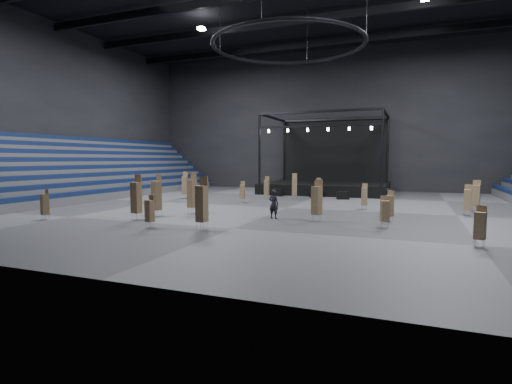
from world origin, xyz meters
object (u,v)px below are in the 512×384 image
(chair_stack_15, at_px, (150,210))
(crew_member, at_px, (388,202))
(chair_stack_8, at_px, (318,188))
(chair_stack_6, at_px, (480,225))
(flight_case_right, at_px, (343,195))
(chair_stack_0, at_px, (267,187))
(chair_stack_10, at_px, (385,211))
(chair_stack_12, at_px, (467,199))
(chair_stack_4, at_px, (364,196))
(chair_stack_5, at_px, (157,195))
(chair_stack_17, at_px, (136,197))
(chair_stack_2, at_px, (390,205))
(chair_stack_7, at_px, (317,200))
(chair_stack_9, at_px, (192,193))
(chair_stack_14, at_px, (476,195))
(man_center, at_px, (274,204))
(chair_stack_1, at_px, (202,203))
(flight_case_mid, at_px, (316,193))
(chair_stack_11, at_px, (243,191))
(chair_stack_16, at_px, (294,186))
(chair_stack_13, at_px, (185,185))
(stage, at_px, (327,180))
(flight_case_left, at_px, (277,192))
(chair_stack_3, at_px, (45,204))

(chair_stack_15, relative_size, crew_member, 0.99)
(crew_member, bearing_deg, chair_stack_8, 51.59)
(chair_stack_6, bearing_deg, flight_case_right, 135.22)
(chair_stack_0, bearing_deg, crew_member, -38.23)
(chair_stack_10, xyz_separation_m, chair_stack_12, (5.07, 7.40, 0.14))
(chair_stack_4, height_order, chair_stack_5, chair_stack_5)
(chair_stack_17, bearing_deg, chair_stack_8, 68.11)
(chair_stack_2, distance_m, chair_stack_8, 14.68)
(flight_case_right, relative_size, chair_stack_7, 0.44)
(flight_case_right, xyz_separation_m, chair_stack_8, (-2.37, -0.68, 0.72))
(chair_stack_9, bearing_deg, chair_stack_14, 32.85)
(chair_stack_9, xyz_separation_m, chair_stack_15, (0.84, -6.24, -0.51))
(chair_stack_7, bearing_deg, chair_stack_4, 95.23)
(chair_stack_4, bearing_deg, chair_stack_7, -106.53)
(chair_stack_4, bearing_deg, chair_stack_10, -75.85)
(man_center, bearing_deg, chair_stack_2, -159.59)
(chair_stack_2, relative_size, chair_stack_8, 0.94)
(chair_stack_17, height_order, crew_member, chair_stack_17)
(chair_stack_1, xyz_separation_m, chair_stack_2, (9.73, 6.79, -0.47))
(flight_case_right, distance_m, chair_stack_6, 21.66)
(flight_case_mid, height_order, chair_stack_0, chair_stack_0)
(chair_stack_15, xyz_separation_m, man_center, (5.56, 6.04, -0.04))
(flight_case_right, bearing_deg, crew_member, -65.49)
(chair_stack_4, bearing_deg, chair_stack_11, 172.55)
(chair_stack_8, relative_size, man_center, 1.08)
(chair_stack_12, bearing_deg, chair_stack_16, 165.49)
(chair_stack_5, bearing_deg, chair_stack_1, -10.59)
(chair_stack_1, relative_size, chair_stack_13, 1.11)
(chair_stack_12, bearing_deg, chair_stack_8, 157.18)
(chair_stack_4, xyz_separation_m, man_center, (-5.16, -6.97, -0.11))
(chair_stack_5, relative_size, chair_stack_9, 0.99)
(chair_stack_6, relative_size, chair_stack_13, 0.70)
(chair_stack_2, xyz_separation_m, chair_stack_17, (-15.56, -5.10, 0.45))
(flight_case_right, relative_size, chair_stack_11, 0.61)
(flight_case_right, height_order, chair_stack_7, chair_stack_7)
(chair_stack_11, bearing_deg, chair_stack_1, -87.19)
(stage, height_order, chair_stack_5, stage)
(chair_stack_6, height_order, chair_stack_14, chair_stack_14)
(chair_stack_2, xyz_separation_m, chair_stack_15, (-12.90, -7.31, -0.05))
(chair_stack_5, height_order, chair_stack_11, chair_stack_5)
(chair_stack_17, bearing_deg, man_center, 27.64)
(flight_case_mid, xyz_separation_m, man_center, (0.68, -15.65, 0.54))
(flight_case_right, bearing_deg, flight_case_left, 172.08)
(chair_stack_6, xyz_separation_m, chair_stack_9, (-17.95, 5.16, 0.50))
(flight_case_right, height_order, chair_stack_3, chair_stack_3)
(chair_stack_3, bearing_deg, chair_stack_0, 80.63)
(chair_stack_4, relative_size, chair_stack_16, 0.80)
(flight_case_right, xyz_separation_m, chair_stack_10, (4.95, -15.87, 0.62))
(chair_stack_9, relative_size, chair_stack_10, 1.59)
(chair_stack_11, bearing_deg, man_center, -66.35)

